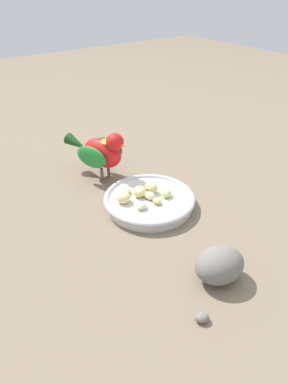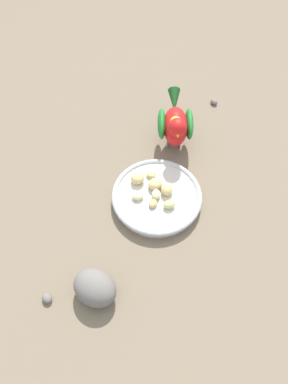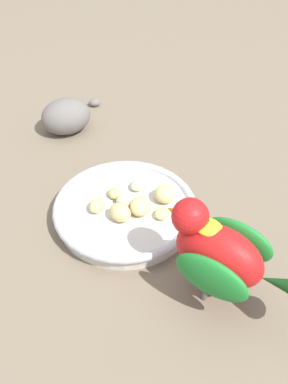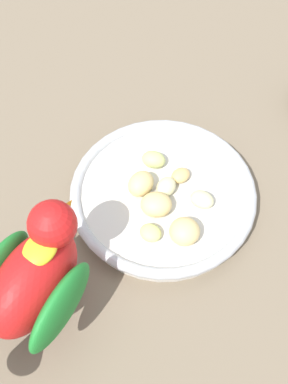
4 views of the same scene
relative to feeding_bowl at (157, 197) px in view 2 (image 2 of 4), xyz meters
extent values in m
plane|color=#756651|center=(-0.01, 0.02, -0.02)|extent=(4.00, 4.00, 0.00)
cylinder|color=beige|center=(0.00, 0.00, 0.00)|extent=(0.22, 0.22, 0.02)
torus|color=#B7BABF|center=(0.00, 0.00, 0.01)|extent=(0.24, 0.24, 0.01)
ellipsoid|color=tan|center=(0.00, -0.03, 0.01)|extent=(0.02, 0.03, 0.01)
ellipsoid|color=beige|center=(0.00, 0.00, 0.02)|extent=(0.03, 0.04, 0.02)
ellipsoid|color=#C6D17A|center=(0.04, -0.02, 0.02)|extent=(0.04, 0.04, 0.02)
ellipsoid|color=#E5C67F|center=(0.02, 0.02, 0.02)|extent=(0.04, 0.04, 0.03)
ellipsoid|color=#E5C67F|center=(-0.01, 0.02, 0.02)|extent=(0.05, 0.05, 0.03)
ellipsoid|color=#E5C67F|center=(-0.06, 0.02, 0.02)|extent=(0.05, 0.05, 0.03)
ellipsoid|color=#C6D17A|center=(-0.04, 0.05, 0.02)|extent=(0.03, 0.03, 0.02)
ellipsoid|color=beige|center=(-0.04, -0.03, 0.02)|extent=(0.04, 0.03, 0.02)
cylinder|color=#59544C|center=(0.00, 0.20, 0.00)|extent=(0.01, 0.01, 0.04)
cylinder|color=#59544C|center=(-0.03, 0.19, 0.00)|extent=(0.01, 0.01, 0.04)
ellipsoid|color=red|center=(-0.02, 0.20, 0.07)|extent=(0.11, 0.14, 0.09)
ellipsoid|color=#1E7F2D|center=(0.01, 0.22, 0.07)|extent=(0.06, 0.10, 0.06)
ellipsoid|color=#1E7F2D|center=(-0.06, 0.19, 0.07)|extent=(0.06, 0.10, 0.06)
cone|color=#144719|center=(-0.05, 0.29, 0.07)|extent=(0.06, 0.09, 0.05)
sphere|color=red|center=(0.00, 0.15, 0.11)|extent=(0.06, 0.06, 0.05)
cone|color=orange|center=(0.01, 0.13, 0.11)|extent=(0.03, 0.03, 0.02)
ellipsoid|color=yellow|center=(-0.01, 0.18, 0.10)|extent=(0.04, 0.05, 0.01)
ellipsoid|color=slate|center=(-0.04, -0.28, 0.02)|extent=(0.11, 0.10, 0.07)
ellipsoid|color=slate|center=(0.05, 0.41, -0.01)|extent=(0.03, 0.03, 0.02)
ellipsoid|color=slate|center=(-0.14, -0.34, -0.01)|extent=(0.03, 0.03, 0.02)
camera|label=1|loc=(-0.46, -0.60, 0.51)|focal=32.58mm
camera|label=2|loc=(0.15, -0.48, 0.80)|focal=33.42mm
camera|label=3|loc=(0.28, 0.46, 0.53)|focal=42.40mm
camera|label=4|loc=(-0.24, 0.24, 0.53)|focal=45.47mm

